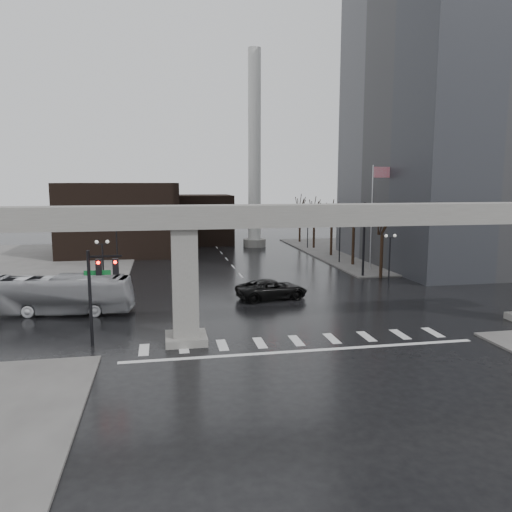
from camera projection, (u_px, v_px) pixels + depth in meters
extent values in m
plane|color=black|center=(292.00, 336.00, 33.08)|extent=(160.00, 160.00, 0.00)
cube|color=slate|center=(401.00, 251.00, 72.84)|extent=(28.00, 36.00, 0.15)
cube|color=slate|center=(21.00, 262.00, 63.28)|extent=(28.00, 36.00, 0.15)
cube|color=gray|center=(294.00, 215.00, 31.90)|extent=(48.00, 2.20, 1.40)
cube|color=gray|center=(185.00, 286.00, 31.26)|extent=(1.60, 1.60, 7.30)
cube|color=gray|center=(186.00, 338.00, 31.76)|extent=(2.60, 2.60, 0.50)
cube|color=#59595D|center=(463.00, 91.00, 60.41)|extent=(22.00, 26.00, 42.00)
cube|color=black|center=(121.00, 219.00, 70.59)|extent=(16.00, 14.00, 10.00)
cube|color=black|center=(201.00, 219.00, 82.66)|extent=(10.00, 10.00, 8.00)
cylinder|color=silver|center=(254.00, 150.00, 76.69)|extent=(2.00, 2.00, 30.00)
cylinder|color=gray|center=(255.00, 243.00, 78.80)|extent=(3.60, 3.60, 1.20)
cylinder|color=black|center=(364.00, 240.00, 53.12)|extent=(0.24, 0.24, 8.00)
cylinder|color=black|center=(310.00, 211.00, 51.54)|extent=(12.00, 0.18, 0.18)
cube|color=black|center=(338.00, 216.00, 52.19)|extent=(0.35, 0.30, 1.00)
cube|color=black|center=(305.00, 217.00, 51.55)|extent=(0.35, 0.30, 1.00)
cube|color=black|center=(272.00, 217.00, 50.90)|extent=(0.35, 0.30, 1.00)
sphere|color=#FF0C05|center=(338.00, 214.00, 51.97)|extent=(0.20, 0.20, 0.20)
cube|color=#0D6126|center=(351.00, 212.00, 52.40)|extent=(1.80, 0.05, 0.35)
cube|color=#0D6126|center=(291.00, 213.00, 51.21)|extent=(1.80, 0.05, 0.35)
cylinder|color=black|center=(90.00, 298.00, 30.77)|extent=(0.20, 0.20, 6.00)
cylinder|color=black|center=(105.00, 256.00, 30.58)|extent=(2.00, 0.14, 0.14)
cube|color=black|center=(99.00, 267.00, 30.60)|extent=(0.35, 0.30, 1.00)
cube|color=black|center=(116.00, 267.00, 30.78)|extent=(0.35, 0.30, 1.00)
cube|color=#0D6126|center=(97.00, 273.00, 30.63)|extent=(1.60, 0.05, 0.30)
cylinder|color=silver|center=(371.00, 219.00, 56.34)|extent=(0.12, 0.12, 12.00)
cube|color=red|center=(381.00, 172.00, 55.76)|extent=(2.00, 0.03, 1.20)
cylinder|color=black|center=(389.00, 262.00, 48.81)|extent=(0.14, 0.14, 4.80)
cube|color=black|center=(390.00, 238.00, 48.47)|extent=(0.90, 0.06, 0.06)
sphere|color=silver|center=(386.00, 236.00, 48.36)|extent=(0.32, 0.32, 0.32)
sphere|color=silver|center=(395.00, 236.00, 48.52)|extent=(0.32, 0.32, 0.32)
cylinder|color=black|center=(340.00, 244.00, 62.42)|extent=(0.14, 0.14, 4.80)
cube|color=black|center=(340.00, 226.00, 62.08)|extent=(0.90, 0.06, 0.06)
sphere|color=silver|center=(337.00, 224.00, 61.96)|extent=(0.32, 0.32, 0.32)
sphere|color=silver|center=(344.00, 224.00, 62.13)|extent=(0.32, 0.32, 0.32)
cylinder|color=black|center=(308.00, 233.00, 76.03)|extent=(0.14, 0.14, 4.80)
cube|color=black|center=(308.00, 218.00, 75.68)|extent=(0.90, 0.06, 0.06)
sphere|color=silver|center=(305.00, 216.00, 75.57)|extent=(0.32, 0.32, 0.32)
sphere|color=silver|center=(311.00, 216.00, 75.74)|extent=(0.32, 0.32, 0.32)
cylinder|color=black|center=(103.00, 271.00, 43.85)|extent=(0.14, 0.14, 4.80)
cube|color=black|center=(102.00, 244.00, 43.51)|extent=(0.90, 0.06, 0.06)
sphere|color=silver|center=(97.00, 242.00, 43.40)|extent=(0.32, 0.32, 0.32)
sphere|color=silver|center=(107.00, 242.00, 43.56)|extent=(0.32, 0.32, 0.32)
cylinder|color=black|center=(117.00, 250.00, 57.46)|extent=(0.14, 0.14, 4.80)
cube|color=black|center=(116.00, 229.00, 57.12)|extent=(0.90, 0.06, 0.06)
sphere|color=silver|center=(112.00, 228.00, 57.00)|extent=(0.32, 0.32, 0.32)
sphere|color=silver|center=(120.00, 228.00, 57.17)|extent=(0.32, 0.32, 0.32)
cylinder|color=black|center=(125.00, 237.00, 71.07)|extent=(0.14, 0.14, 4.80)
cube|color=black|center=(125.00, 220.00, 70.72)|extent=(0.90, 0.06, 0.06)
sphere|color=silver|center=(121.00, 219.00, 70.61)|extent=(0.32, 0.32, 0.32)
sphere|color=silver|center=(128.00, 219.00, 70.78)|extent=(0.32, 0.32, 0.32)
cylinder|color=black|center=(381.00, 257.00, 52.90)|extent=(0.34, 0.34, 4.55)
cylinder|color=black|center=(383.00, 221.00, 52.35)|extent=(0.12, 1.52, 2.98)
cylinder|color=black|center=(386.00, 223.00, 52.72)|extent=(0.83, 1.14, 2.51)
cylinder|color=black|center=(353.00, 247.00, 60.67)|extent=(0.34, 0.34, 4.66)
cylinder|color=black|center=(354.00, 215.00, 60.11)|extent=(0.12, 1.55, 3.05)
cylinder|color=black|center=(357.00, 217.00, 60.48)|extent=(0.85, 1.16, 2.57)
cylinder|color=black|center=(331.00, 239.00, 68.44)|extent=(0.34, 0.34, 4.76)
cylinder|color=black|center=(332.00, 210.00, 67.86)|extent=(0.12, 1.59, 3.11)
cylinder|color=black|center=(335.00, 212.00, 68.24)|extent=(0.86, 1.18, 2.62)
cylinder|color=black|center=(314.00, 233.00, 76.21)|extent=(0.34, 0.34, 4.87)
cylinder|color=black|center=(314.00, 207.00, 75.62)|extent=(0.12, 1.62, 3.18)
cylinder|color=black|center=(317.00, 208.00, 75.99)|extent=(0.88, 1.20, 2.68)
cylinder|color=black|center=(300.00, 228.00, 83.97)|extent=(0.34, 0.34, 4.97)
cylinder|color=black|center=(300.00, 203.00, 83.37)|extent=(0.12, 1.65, 3.25)
cylinder|color=black|center=(302.00, 205.00, 83.75)|extent=(0.89, 1.23, 2.74)
imported|color=black|center=(272.00, 289.00, 43.47)|extent=(6.64, 3.95, 1.73)
imported|color=#ABABB0|center=(61.00, 295.00, 38.48)|extent=(11.12, 4.02, 3.03)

